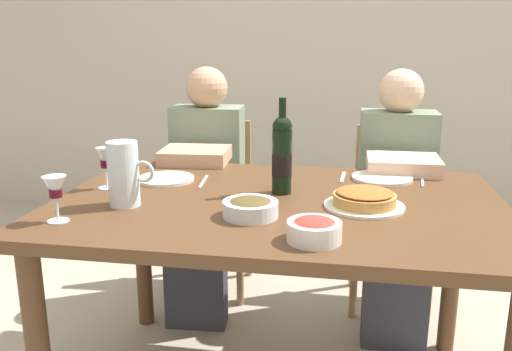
% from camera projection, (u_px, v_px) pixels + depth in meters
% --- Properties ---
extents(back_wall, '(8.00, 0.10, 2.80)m').
position_uv_depth(back_wall, '(319.00, 22.00, 3.64)').
color(back_wall, beige).
rests_on(back_wall, ground).
extents(dining_table, '(1.50, 1.00, 0.76)m').
position_uv_depth(dining_table, '(278.00, 226.00, 1.81)').
color(dining_table, brown).
rests_on(dining_table, ground).
extents(wine_bottle, '(0.07, 0.07, 0.34)m').
position_uv_depth(wine_bottle, '(282.00, 155.00, 1.84)').
color(wine_bottle, black).
rests_on(wine_bottle, dining_table).
extents(water_pitcher, '(0.15, 0.10, 0.21)m').
position_uv_depth(water_pitcher, '(124.00, 178.00, 1.71)').
color(water_pitcher, silver).
rests_on(water_pitcher, dining_table).
extents(baked_tart, '(0.26, 0.26, 0.06)m').
position_uv_depth(baked_tart, '(364.00, 199.00, 1.70)').
color(baked_tart, silver).
rests_on(baked_tart, dining_table).
extents(salad_bowl, '(0.15, 0.15, 0.07)m').
position_uv_depth(salad_bowl, '(314.00, 229.00, 1.42)').
color(salad_bowl, white).
rests_on(salad_bowl, dining_table).
extents(olive_bowl, '(0.17, 0.17, 0.06)m').
position_uv_depth(olive_bowl, '(250.00, 207.00, 1.62)').
color(olive_bowl, silver).
rests_on(olive_bowl, dining_table).
extents(wine_glass_left_diner, '(0.06, 0.06, 0.15)m').
position_uv_depth(wine_glass_left_diner, '(105.00, 160.00, 1.90)').
color(wine_glass_left_diner, silver).
rests_on(wine_glass_left_diner, dining_table).
extents(wine_glass_right_diner, '(0.07, 0.07, 0.14)m').
position_uv_depth(wine_glass_right_diner, '(55.00, 189.00, 1.55)').
color(wine_glass_right_diner, silver).
rests_on(wine_glass_right_diner, dining_table).
extents(dinner_plate_left_setting, '(0.22, 0.22, 0.01)m').
position_uv_depth(dinner_plate_left_setting, '(166.00, 179.00, 2.04)').
color(dinner_plate_left_setting, silver).
rests_on(dinner_plate_left_setting, dining_table).
extents(dinner_plate_right_setting, '(0.23, 0.23, 0.01)m').
position_uv_depth(dinner_plate_right_setting, '(382.00, 178.00, 2.05)').
color(dinner_plate_right_setting, silver).
rests_on(dinner_plate_right_setting, dining_table).
extents(fork_left_setting, '(0.01, 0.16, 0.00)m').
position_uv_depth(fork_left_setting, '(129.00, 178.00, 2.06)').
color(fork_left_setting, silver).
rests_on(fork_left_setting, dining_table).
extents(knife_left_setting, '(0.03, 0.18, 0.00)m').
position_uv_depth(knife_left_setting, '(203.00, 181.00, 2.01)').
color(knife_left_setting, silver).
rests_on(knife_left_setting, dining_table).
extents(knife_right_setting, '(0.03, 0.18, 0.00)m').
position_uv_depth(knife_right_setting, '(422.00, 181.00, 2.03)').
color(knife_right_setting, silver).
rests_on(knife_right_setting, dining_table).
extents(spoon_right_setting, '(0.02, 0.16, 0.00)m').
position_uv_depth(spoon_right_setting, '(343.00, 177.00, 2.07)').
color(spoon_right_setting, silver).
rests_on(spoon_right_setting, dining_table).
extents(chair_left, '(0.42, 0.42, 0.87)m').
position_uv_depth(chair_left, '(214.00, 194.00, 2.79)').
color(chair_left, '#9E7A51').
rests_on(chair_left, ground).
extents(diner_left, '(0.35, 0.52, 1.16)m').
position_uv_depth(diner_left, '(204.00, 184.00, 2.53)').
color(diner_left, gray).
rests_on(diner_left, ground).
extents(chair_right, '(0.40, 0.40, 0.87)m').
position_uv_depth(chair_right, '(391.00, 204.00, 2.62)').
color(chair_right, '#9E7A51').
rests_on(chair_right, ground).
extents(diner_right, '(0.34, 0.50, 1.16)m').
position_uv_depth(diner_right, '(397.00, 194.00, 2.37)').
color(diner_right, gray).
rests_on(diner_right, ground).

